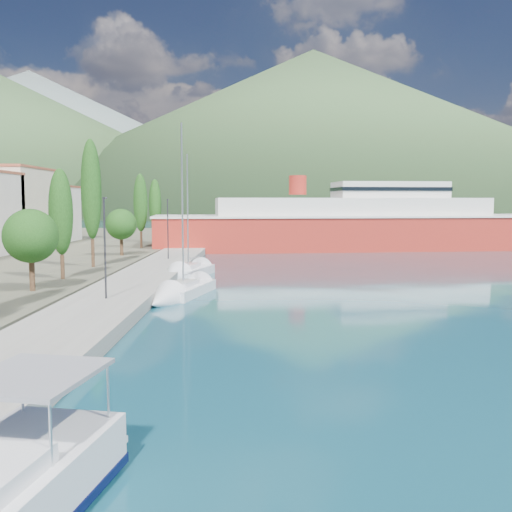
{
  "coord_description": "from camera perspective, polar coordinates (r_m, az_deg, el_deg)",
  "views": [
    {
      "loc": [
        0.09,
        -18.28,
        6.57
      ],
      "look_at": [
        0.0,
        14.0,
        3.5
      ],
      "focal_mm": 40.0,
      "sensor_mm": 36.0,
      "label": 1
    }
  ],
  "objects": [
    {
      "name": "sailboat_near",
      "position": [
        38.75,
        -8.22,
        -3.92
      ],
      "size": [
        4.46,
        9.26,
        12.88
      ],
      "color": "silver",
      "rests_on": "ground"
    },
    {
      "name": "hills_near",
      "position": [
        405.12,
        14.43,
        11.3
      ],
      "size": [
        1010.0,
        520.0,
        115.0
      ],
      "color": "#3A5931",
      "rests_on": "ground"
    },
    {
      "name": "sailboat_mid",
      "position": [
        49.33,
        -7.49,
        -1.89
      ],
      "size": [
        4.64,
        8.35,
        11.7
      ],
      "color": "silver",
      "rests_on": "ground"
    },
    {
      "name": "tree_row",
      "position": [
        51.11,
        -16.85,
        4.43
      ],
      "size": [
        3.56,
        63.41,
        11.48
      ],
      "color": "#47301E",
      "rests_on": "land_strip"
    },
    {
      "name": "ferry",
      "position": [
        80.27,
        9.54,
        2.99
      ],
      "size": [
        54.78,
        17.39,
        10.69
      ],
      "color": "#AE281D",
      "rests_on": "ground"
    },
    {
      "name": "lamp_posts",
      "position": [
        35.14,
        -14.84,
        1.19
      ],
      "size": [
        0.15,
        48.06,
        6.06
      ],
      "color": "#2D2D33",
      "rests_on": "quay"
    },
    {
      "name": "quay",
      "position": [
        45.62,
        -11.35,
        -2.45
      ],
      "size": [
        5.0,
        88.0,
        0.8
      ],
      "primitive_type": "cube",
      "color": "gray",
      "rests_on": "ground"
    },
    {
      "name": "hills_far",
      "position": [
        655.73,
        12.6,
        11.51
      ],
      "size": [
        1480.0,
        900.0,
        180.0
      ],
      "color": "slate",
      "rests_on": "ground"
    },
    {
      "name": "ground",
      "position": [
        138.44,
        0.12,
        2.71
      ],
      "size": [
        1400.0,
        1400.0,
        0.0
      ],
      "primitive_type": "plane",
      "color": "#124556"
    }
  ]
}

